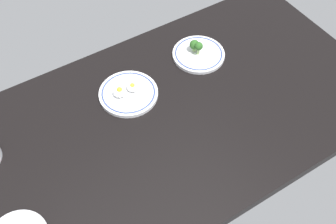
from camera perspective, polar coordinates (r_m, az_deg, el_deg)
name	(u,v)px	position (r cm, az deg, el deg)	size (l,w,h in cm)	color
dining_table	(168,119)	(146.55, 0.00, -0.95)	(159.85, 84.73, 4.00)	black
plate_eggs	(128,93)	(150.80, -5.61, 2.68)	(21.86, 21.86, 5.01)	silver
plate_broccoli	(198,53)	(164.42, 4.25, 8.20)	(20.84, 20.84, 7.11)	silver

